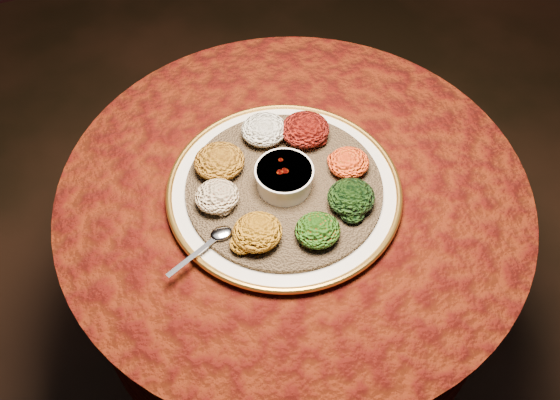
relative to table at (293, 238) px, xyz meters
name	(u,v)px	position (x,y,z in m)	size (l,w,h in m)	color
table	(293,238)	(0.00, 0.00, 0.00)	(0.96, 0.96, 0.73)	black
platter	(284,190)	(-0.02, 0.00, 0.19)	(0.47, 0.47, 0.02)	beige
injera	(284,187)	(-0.02, 0.00, 0.20)	(0.39, 0.39, 0.01)	brown
stew_bowl	(284,177)	(-0.02, 0.00, 0.24)	(0.11, 0.11, 0.05)	silver
spoon	(217,237)	(-0.18, -0.07, 0.21)	(0.14, 0.07, 0.01)	silver
portion_ayib	(264,130)	(-0.01, 0.13, 0.23)	(0.10, 0.09, 0.05)	silver
portion_kitfo	(305,129)	(0.06, 0.10, 0.23)	(0.10, 0.10, 0.05)	black
portion_tikil	(349,163)	(0.11, -0.01, 0.23)	(0.08, 0.08, 0.04)	#B3680E
portion_gomen	(351,197)	(0.08, -0.09, 0.23)	(0.09, 0.09, 0.04)	black
portion_mixveg	(318,230)	(-0.01, -0.14, 0.23)	(0.09, 0.08, 0.04)	#942409
portion_kik	(257,232)	(-0.12, -0.10, 0.23)	(0.09, 0.09, 0.04)	#9C620D
portion_timatim	(217,196)	(-0.16, 0.00, 0.23)	(0.09, 0.08, 0.04)	maroon
portion_shiro	(219,161)	(-0.13, 0.08, 0.23)	(0.10, 0.10, 0.05)	#996012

